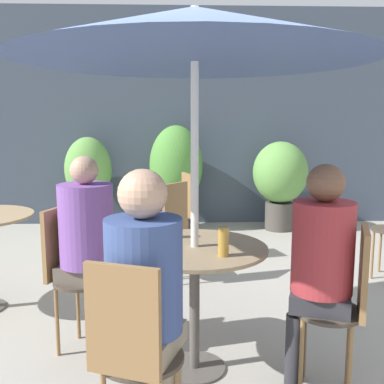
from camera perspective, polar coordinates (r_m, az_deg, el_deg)
ground_plane at (r=2.72m, az=1.17°, el=-23.21°), size 20.00×20.00×0.00m
storefront_wall at (r=6.38m, az=-0.88°, el=9.40°), size 10.00×0.06×3.00m
cafe_table_near at (r=2.61m, az=0.32°, el=-9.90°), size 0.83×0.83×0.75m
bistro_chair_0 at (r=2.97m, az=-15.23°, el=-8.94°), size 0.40×0.39×0.92m
bistro_chair_1 at (r=1.92m, az=-7.62°, el=-18.92°), size 0.39×0.40×0.92m
bistro_chair_2 at (r=2.52m, az=18.97°, el=-12.41°), size 0.40×0.39×0.92m
bistro_chair_3 at (r=4.65m, az=-1.46°, el=-2.16°), size 0.40×0.38×0.92m
bistro_chair_5 at (r=4.03m, az=-2.97°, el=-3.92°), size 0.42×0.42×0.92m
seated_person_0 at (r=2.84m, az=-12.99°, el=-5.69°), size 0.39×0.37×1.25m
seated_person_1 at (r=1.96m, az=-5.93°, el=-11.95°), size 0.37×0.39×1.26m
seated_person_2 at (r=2.46m, az=15.89°, el=-8.13°), size 0.38×0.36×1.24m
beer_glass_0 at (r=2.37m, az=4.00°, el=-6.32°), size 0.06×0.06×0.16m
beer_glass_1 at (r=2.73m, az=-2.81°, el=-4.41°), size 0.06×0.06×0.14m
potted_plant_0 at (r=6.14m, az=-13.01°, el=2.01°), size 0.62×0.62×1.25m
potted_plant_1 at (r=6.03m, az=-2.04°, el=2.85°), size 0.71×0.71×1.40m
potted_plant_2 at (r=6.10m, az=11.14°, el=1.87°), size 0.73×0.73×1.19m
umbrella at (r=2.51m, az=0.35°, el=19.35°), size 1.94×1.94×2.05m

